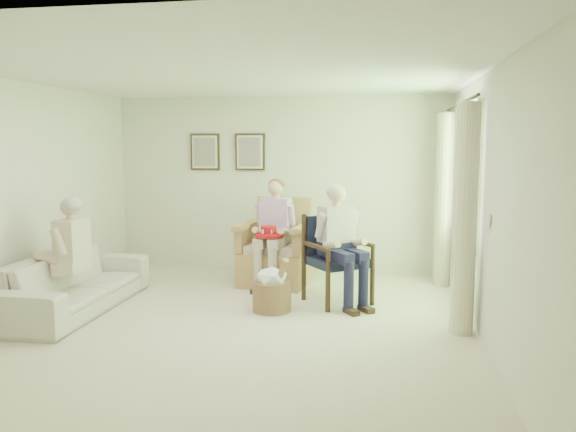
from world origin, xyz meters
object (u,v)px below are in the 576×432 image
(sofa, at_px, (75,282))
(person_dark, at_px, (337,236))
(red_hat, at_px, (269,233))
(hatbox, at_px, (272,289))
(wicker_armchair, at_px, (276,257))
(person_wicker, at_px, (274,224))
(person_sofa, at_px, (67,248))
(wood_armchair, at_px, (338,255))

(sofa, distance_m, person_dark, 3.08)
(red_hat, height_order, hatbox, red_hat)
(wicker_armchair, relative_size, person_wicker, 0.82)
(person_sofa, height_order, red_hat, person_sofa)
(person_wicker, xyz_separation_m, person_dark, (0.90, -0.74, -0.01))
(person_wicker, xyz_separation_m, person_sofa, (-2.05, -1.58, -0.09))
(person_dark, height_order, person_sofa, person_dark)
(person_dark, bearing_deg, red_hat, 113.65)
(person_wicker, relative_size, person_dark, 1.01)
(hatbox, bearing_deg, wood_armchair, 38.48)
(wicker_armchair, height_order, wood_armchair, wicker_armchair)
(wicker_armchair, relative_size, sofa, 0.53)
(sofa, bearing_deg, wicker_armchair, -52.00)
(wood_armchair, xyz_separation_m, person_wicker, (-0.90, 0.57, 0.27))
(sofa, relative_size, person_wicker, 1.56)
(person_dark, bearing_deg, wood_armchair, 53.54)
(wood_armchair, xyz_separation_m, red_hat, (-0.93, 0.37, 0.19))
(hatbox, bearing_deg, person_dark, 29.05)
(person_dark, relative_size, person_sofa, 1.08)
(sofa, distance_m, red_hat, 2.42)
(sofa, relative_size, person_dark, 1.58)
(sofa, height_order, person_wicker, person_wicker)
(person_wicker, relative_size, hatbox, 2.16)
(person_sofa, xyz_separation_m, red_hat, (2.02, 1.38, 0.01))
(hatbox, bearing_deg, person_sofa, -168.75)
(person_dark, bearing_deg, sofa, 157.20)
(wood_armchair, height_order, hatbox, wood_armchair)
(wicker_armchair, height_order, sofa, wicker_armchair)
(person_dark, bearing_deg, person_wicker, 104.29)
(person_wicker, bearing_deg, person_dark, -31.77)
(wicker_armchair, xyz_separation_m, wood_armchair, (0.90, -0.72, 0.20))
(sofa, relative_size, hatbox, 3.38)
(person_dark, bearing_deg, wicker_armchair, 98.94)
(person_wicker, relative_size, person_sofa, 1.09)
(person_sofa, relative_size, hatbox, 1.98)
(red_hat, relative_size, hatbox, 0.55)
(wicker_armchair, relative_size, hatbox, 1.78)
(person_sofa, distance_m, red_hat, 2.45)
(wicker_armchair, height_order, person_dark, person_dark)
(wicker_armchair, xyz_separation_m, person_dark, (0.90, -0.89, 0.46))
(person_sofa, xyz_separation_m, hatbox, (2.24, 0.45, -0.49))
(person_wicker, bearing_deg, red_hat, -92.19)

